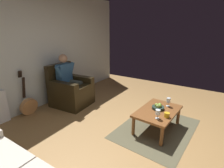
{
  "coord_description": "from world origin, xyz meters",
  "views": [
    {
      "loc": [
        2.54,
        0.87,
        1.85
      ],
      "look_at": [
        -0.38,
        -1.01,
        0.71
      ],
      "focal_mm": 27.82,
      "sensor_mm": 36.0,
      "label": 1
    }
  ],
  "objects_px": {
    "coffee_table": "(158,113)",
    "wine_glass_near": "(158,113)",
    "guitar": "(29,105)",
    "wine_glass_far": "(168,101)",
    "person_seated": "(68,78)",
    "fruit_bowl": "(158,107)",
    "armchair": "(70,91)",
    "candle_jar": "(167,115)"
  },
  "relations": [
    {
      "from": "person_seated",
      "to": "wine_glass_near",
      "type": "relative_size",
      "value": 7.75
    },
    {
      "from": "guitar",
      "to": "wine_glass_near",
      "type": "xyz_separation_m",
      "value": [
        -0.66,
        2.67,
        0.28
      ]
    },
    {
      "from": "armchair",
      "to": "coffee_table",
      "type": "distance_m",
      "value": 2.19
    },
    {
      "from": "armchair",
      "to": "wine_glass_near",
      "type": "bearing_deg",
      "value": 79.03
    },
    {
      "from": "wine_glass_near",
      "to": "wine_glass_far",
      "type": "height_order",
      "value": "wine_glass_far"
    },
    {
      "from": "candle_jar",
      "to": "person_seated",
      "type": "bearing_deg",
      "value": -92.3
    },
    {
      "from": "armchair",
      "to": "guitar",
      "type": "distance_m",
      "value": 0.98
    },
    {
      "from": "wine_glass_far",
      "to": "armchair",
      "type": "bearing_deg",
      "value": -81.36
    },
    {
      "from": "person_seated",
      "to": "guitar",
      "type": "relative_size",
      "value": 1.27
    },
    {
      "from": "person_seated",
      "to": "wine_glass_near",
      "type": "height_order",
      "value": "person_seated"
    },
    {
      "from": "coffee_table",
      "to": "wine_glass_near",
      "type": "relative_size",
      "value": 6.24
    },
    {
      "from": "armchair",
      "to": "person_seated",
      "type": "bearing_deg",
      "value": -90.0
    },
    {
      "from": "wine_glass_near",
      "to": "armchair",
      "type": "bearing_deg",
      "value": -95.83
    },
    {
      "from": "armchair",
      "to": "candle_jar",
      "type": "bearing_deg",
      "value": 82.47
    },
    {
      "from": "armchair",
      "to": "wine_glass_near",
      "type": "height_order",
      "value": "armchair"
    },
    {
      "from": "candle_jar",
      "to": "fruit_bowl",
      "type": "bearing_deg",
      "value": -134.79
    },
    {
      "from": "guitar",
      "to": "wine_glass_far",
      "type": "height_order",
      "value": "guitar"
    },
    {
      "from": "coffee_table",
      "to": "guitar",
      "type": "xyz_separation_m",
      "value": [
        0.96,
        -2.58,
        -0.11
      ]
    },
    {
      "from": "person_seated",
      "to": "fruit_bowl",
      "type": "bearing_deg",
      "value": 88.13
    },
    {
      "from": "coffee_table",
      "to": "guitar",
      "type": "distance_m",
      "value": 2.75
    },
    {
      "from": "person_seated",
      "to": "wine_glass_near",
      "type": "bearing_deg",
      "value": 79.16
    },
    {
      "from": "coffee_table",
      "to": "armchair",
      "type": "bearing_deg",
      "value": -88.12
    },
    {
      "from": "person_seated",
      "to": "wine_glass_far",
      "type": "relative_size",
      "value": 7.34
    },
    {
      "from": "person_seated",
      "to": "wine_glass_near",
      "type": "distance_m",
      "value": 2.33
    },
    {
      "from": "wine_glass_far",
      "to": "fruit_bowl",
      "type": "height_order",
      "value": "wine_glass_far"
    },
    {
      "from": "armchair",
      "to": "wine_glass_far",
      "type": "distance_m",
      "value": 2.32
    },
    {
      "from": "wine_glass_near",
      "to": "fruit_bowl",
      "type": "distance_m",
      "value": 0.38
    },
    {
      "from": "person_seated",
      "to": "fruit_bowl",
      "type": "distance_m",
      "value": 2.22
    },
    {
      "from": "wine_glass_far",
      "to": "person_seated",
      "type": "bearing_deg",
      "value": -81.41
    },
    {
      "from": "coffee_table",
      "to": "fruit_bowl",
      "type": "bearing_deg",
      "value": -163.46
    },
    {
      "from": "wine_glass_near",
      "to": "fruit_bowl",
      "type": "height_order",
      "value": "wine_glass_near"
    },
    {
      "from": "coffee_table",
      "to": "fruit_bowl",
      "type": "relative_size",
      "value": 4.49
    },
    {
      "from": "guitar",
      "to": "wine_glass_far",
      "type": "distance_m",
      "value": 2.97
    },
    {
      "from": "armchair",
      "to": "guitar",
      "type": "height_order",
      "value": "armchair"
    },
    {
      "from": "person_seated",
      "to": "coffee_table",
      "type": "xyz_separation_m",
      "value": [
        -0.07,
        2.22,
        -0.35
      ]
    },
    {
      "from": "guitar",
      "to": "candle_jar",
      "type": "bearing_deg",
      "value": 105.85
    },
    {
      "from": "wine_glass_near",
      "to": "candle_jar",
      "type": "bearing_deg",
      "value": 138.1
    },
    {
      "from": "wine_glass_near",
      "to": "fruit_bowl",
      "type": "relative_size",
      "value": 0.72
    },
    {
      "from": "armchair",
      "to": "wine_glass_far",
      "type": "xyz_separation_m",
      "value": [
        -0.35,
        2.29,
        0.15
      ]
    },
    {
      "from": "wine_glass_far",
      "to": "candle_jar",
      "type": "relative_size",
      "value": 1.88
    },
    {
      "from": "wine_glass_near",
      "to": "wine_glass_far",
      "type": "relative_size",
      "value": 0.95
    },
    {
      "from": "person_seated",
      "to": "coffee_table",
      "type": "distance_m",
      "value": 2.25
    }
  ]
}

